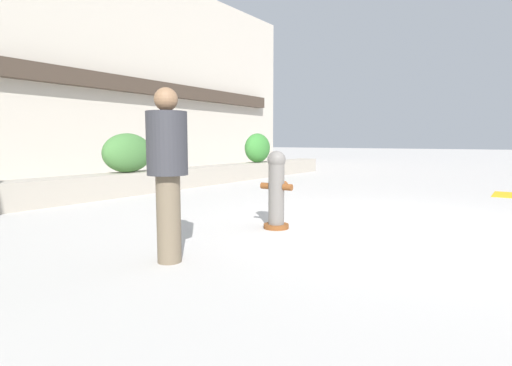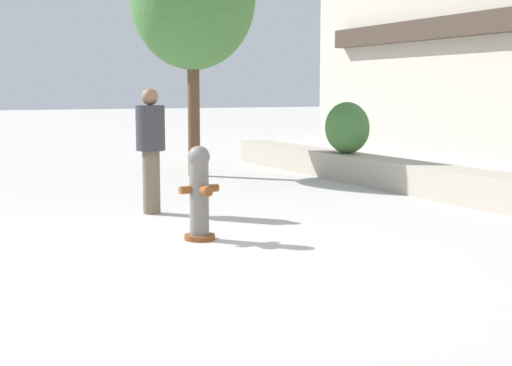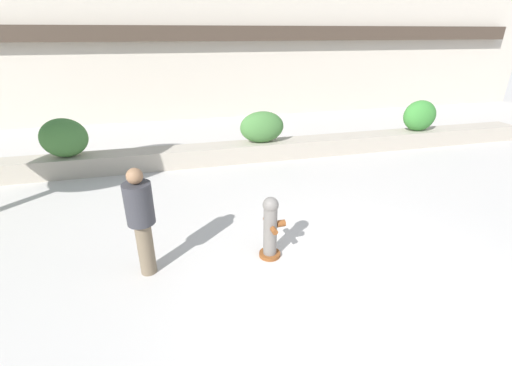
{
  "view_description": "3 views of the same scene",
  "coord_description": "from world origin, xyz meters",
  "px_view_note": "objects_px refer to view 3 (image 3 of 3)",
  "views": [
    {
      "loc": [
        -5.61,
        -1.55,
        1.21
      ],
      "look_at": [
        -0.35,
        2.1,
        0.54
      ],
      "focal_mm": 28.0,
      "sensor_mm": 36.0,
      "label": 1
    },
    {
      "loc": [
        6.54,
        -1.64,
        1.7
      ],
      "look_at": [
        -1.68,
        2.43,
        0.51
      ],
      "focal_mm": 50.0,
      "sensor_mm": 36.0,
      "label": 2
    },
    {
      "loc": [
        -2.33,
        -3.19,
        3.42
      ],
      "look_at": [
        -0.78,
        2.95,
        0.62
      ],
      "focal_mm": 24.0,
      "sensor_mm": 36.0,
      "label": 3
    }
  ],
  "objects_px": {
    "hedge_bush_0": "(64,138)",
    "hedge_bush_2": "(420,116)",
    "fire_hydrant": "(271,227)",
    "pedestrian": "(141,216)",
    "hedge_bush_1": "(262,127)"
  },
  "relations": [
    {
      "from": "pedestrian",
      "to": "hedge_bush_2",
      "type": "bearing_deg",
      "value": 29.17
    },
    {
      "from": "fire_hydrant",
      "to": "pedestrian",
      "type": "xyz_separation_m",
      "value": [
        -1.94,
        0.06,
        0.44
      ]
    },
    {
      "from": "fire_hydrant",
      "to": "pedestrian",
      "type": "height_order",
      "value": "pedestrian"
    },
    {
      "from": "hedge_bush_0",
      "to": "hedge_bush_2",
      "type": "height_order",
      "value": "hedge_bush_0"
    },
    {
      "from": "hedge_bush_0",
      "to": "hedge_bush_2",
      "type": "bearing_deg",
      "value": 0.0
    },
    {
      "from": "hedge_bush_0",
      "to": "fire_hydrant",
      "type": "distance_m",
      "value": 6.17
    },
    {
      "from": "hedge_bush_2",
      "to": "fire_hydrant",
      "type": "xyz_separation_m",
      "value": [
        -6.3,
        -4.66,
        -0.43
      ]
    },
    {
      "from": "hedge_bush_1",
      "to": "hedge_bush_2",
      "type": "distance_m",
      "value": 5.19
    },
    {
      "from": "hedge_bush_1",
      "to": "fire_hydrant",
      "type": "bearing_deg",
      "value": -103.39
    },
    {
      "from": "hedge_bush_2",
      "to": "fire_hydrant",
      "type": "bearing_deg",
      "value": -143.51
    },
    {
      "from": "hedge_bush_0",
      "to": "pedestrian",
      "type": "xyz_separation_m",
      "value": [
        2.08,
        -4.6,
        -0.01
      ]
    },
    {
      "from": "hedge_bush_2",
      "to": "pedestrian",
      "type": "xyz_separation_m",
      "value": [
        -8.24,
        -4.6,
        0.01
      ]
    },
    {
      "from": "hedge_bush_1",
      "to": "hedge_bush_2",
      "type": "xyz_separation_m",
      "value": [
        5.19,
        0.0,
        0.04
      ]
    },
    {
      "from": "hedge_bush_2",
      "to": "fire_hydrant",
      "type": "distance_m",
      "value": 7.84
    },
    {
      "from": "hedge_bush_2",
      "to": "hedge_bush_0",
      "type": "bearing_deg",
      "value": 180.0
    }
  ]
}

